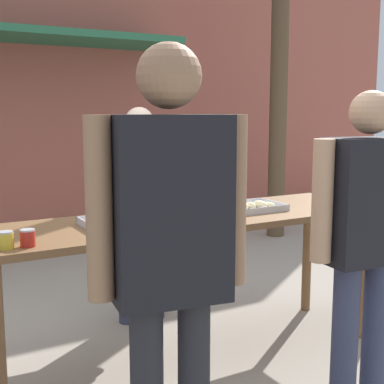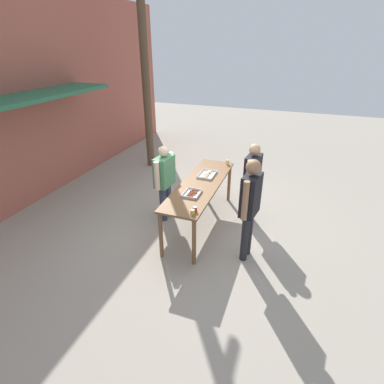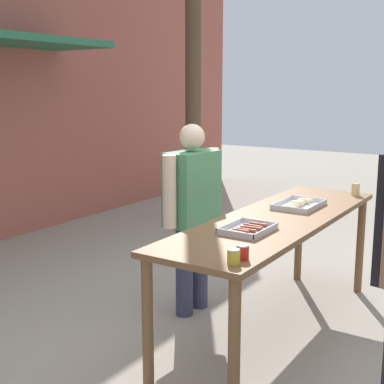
{
  "view_description": "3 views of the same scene",
  "coord_description": "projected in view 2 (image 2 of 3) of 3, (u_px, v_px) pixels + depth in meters",
  "views": [
    {
      "loc": [
        -1.59,
        -2.78,
        1.56
      ],
      "look_at": [
        0.0,
        0.0,
        1.08
      ],
      "focal_mm": 50.0,
      "sensor_mm": 36.0,
      "label": 1
    },
    {
      "loc": [
        -4.97,
        -1.63,
        3.4
      ],
      "look_at": [
        -0.5,
        -0.01,
        0.98
      ],
      "focal_mm": 28.0,
      "sensor_mm": 36.0,
      "label": 2
    },
    {
      "loc": [
        -3.61,
        -1.59,
        1.88
      ],
      "look_at": [
        -0.0,
        0.76,
        1.04
      ],
      "focal_mm": 50.0,
      "sensor_mm": 36.0,
      "label": 3
    }
  ],
  "objects": [
    {
      "name": "building_facade_back",
      "position": [
        25.0,
        100.0,
        6.39
      ],
      "size": [
        12.0,
        1.11,
        4.5
      ],
      "color": "#A85647",
      "rests_on": "ground"
    },
    {
      "name": "person_customer_with_cup",
      "position": [
        252.0,
        177.0,
        5.9
      ],
      "size": [
        0.66,
        0.29,
        1.67
      ],
      "rotation": [
        0.0,
        0.0,
        3.05
      ],
      "color": "#333851",
      "rests_on": "ground"
    },
    {
      "name": "ground_plane",
      "position": [
        200.0,
        224.0,
        6.2
      ],
      "size": [
        24.0,
        24.0,
        0.0
      ],
      "primitive_type": "plane",
      "color": "#A39989"
    },
    {
      "name": "beer_cup",
      "position": [
        227.0,
        162.0,
        6.64
      ],
      "size": [
        0.07,
        0.07,
        0.11
      ],
      "color": "#DBC67A",
      "rests_on": "serving_table"
    },
    {
      "name": "food_tray_sausages",
      "position": [
        192.0,
        194.0,
        5.35
      ],
      "size": [
        0.37,
        0.28,
        0.04
      ],
      "color": "silver",
      "rests_on": "serving_table"
    },
    {
      "name": "person_customer_holding_hotdog",
      "position": [
        250.0,
        202.0,
        4.79
      ],
      "size": [
        0.61,
        0.29,
        1.8
      ],
      "rotation": [
        0.0,
        0.0,
        2.99
      ],
      "color": "#232328",
      "rests_on": "ground"
    },
    {
      "name": "utility_pole",
      "position": [
        144.0,
        59.0,
        7.81
      ],
      "size": [
        1.1,
        0.22,
        5.74
      ],
      "color": "brown",
      "rests_on": "ground"
    },
    {
      "name": "condiment_jar_mustard",
      "position": [
        193.0,
        212.0,
        4.73
      ],
      "size": [
        0.07,
        0.07,
        0.08
      ],
      "color": "gold",
      "rests_on": "serving_table"
    },
    {
      "name": "food_tray_buns",
      "position": [
        207.0,
        175.0,
        6.11
      ],
      "size": [
        0.45,
        0.31,
        0.06
      ],
      "color": "silver",
      "rests_on": "serving_table"
    },
    {
      "name": "condiment_jar_ketchup",
      "position": [
        195.0,
        209.0,
        4.82
      ],
      "size": [
        0.07,
        0.07,
        0.08
      ],
      "color": "#B22319",
      "rests_on": "serving_table"
    },
    {
      "name": "serving_table",
      "position": [
        200.0,
        188.0,
        5.83
      ],
      "size": [
        2.55,
        0.73,
        0.93
      ],
      "color": "brown",
      "rests_on": "ground"
    },
    {
      "name": "person_server_behind_table",
      "position": [
        165.0,
        178.0,
        6.01
      ],
      "size": [
        0.69,
        0.29,
        1.59
      ],
      "rotation": [
        0.0,
        0.0,
        -0.07
      ],
      "color": "#333851",
      "rests_on": "ground"
    }
  ]
}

